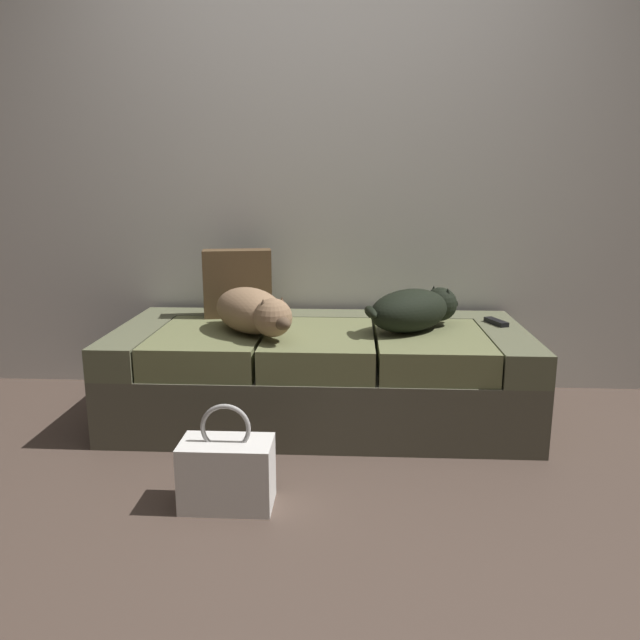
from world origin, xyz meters
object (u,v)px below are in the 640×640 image
object	(u,v)px
couch	(321,373)
dog_tan	(254,311)
handbag	(227,472)
dog_dark	(415,309)
throw_pillow	(238,283)
tv_remote	(496,322)

from	to	relation	value
couch	dog_tan	size ratio (longest dim) A/B	3.55
couch	handbag	distance (m)	0.91
dog_dark	handbag	distance (m)	1.18
dog_tan	couch	bearing A→B (deg)	23.05
couch	dog_dark	distance (m)	0.54
couch	handbag	world-z (taller)	couch
couch	throw_pillow	size ratio (longest dim) A/B	5.64
dog_tan	tv_remote	bearing A→B (deg)	12.28
dog_tan	handbag	xyz separation A→B (m)	(0.01, -0.73, -0.42)
dog_dark	tv_remote	distance (m)	0.44
dog_tan	throw_pillow	distance (m)	0.39
handbag	throw_pillow	bearing A→B (deg)	97.80
dog_dark	tv_remote	world-z (taller)	dog_dark
couch	throw_pillow	bearing A→B (deg)	151.27
dog_tan	dog_dark	size ratio (longest dim) A/B	1.06
couch	tv_remote	world-z (taller)	tv_remote
couch	dog_dark	xyz separation A→B (m)	(0.44, -0.02, 0.32)
throw_pillow	handbag	size ratio (longest dim) A/B	0.90
dog_tan	throw_pillow	size ratio (longest dim) A/B	1.59
throw_pillow	handbag	xyz separation A→B (m)	(0.15, -1.09, -0.49)
dog_dark	couch	bearing A→B (deg)	176.94
couch	tv_remote	distance (m)	0.88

